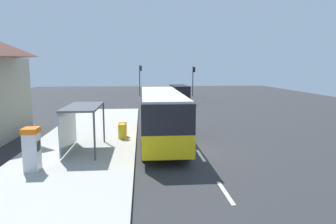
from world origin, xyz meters
TOP-DOWN VIEW (x-y plane):
  - ground_plane at (0.00, 14.00)m, footprint 56.00×92.00m
  - sidewalk_platform at (-6.40, 2.00)m, footprint 6.20×30.00m
  - lane_stripe_seg_0 at (0.25, -6.00)m, footprint 0.16×2.20m
  - lane_stripe_seg_1 at (0.25, -1.00)m, footprint 0.16×2.20m
  - lane_stripe_seg_2 at (0.25, 4.00)m, footprint 0.16×2.20m
  - lane_stripe_seg_3 at (0.25, 9.00)m, footprint 0.16×2.20m
  - lane_stripe_seg_4 at (0.25, 14.00)m, footprint 0.16×2.20m
  - lane_stripe_seg_5 at (0.25, 19.00)m, footprint 0.16×2.20m
  - lane_stripe_seg_6 at (0.25, 24.00)m, footprint 0.16×2.20m
  - lane_stripe_seg_7 at (0.25, 29.00)m, footprint 0.16×2.20m
  - bus at (-1.71, 2.25)m, footprint 2.55×11.01m
  - white_van at (2.20, 24.29)m, footprint 2.24×5.29m
  - sedan_near at (2.30, 33.63)m, footprint 1.99×4.47m
  - ticket_machine at (-7.81, -3.23)m, footprint 0.66×0.76m
  - recycling_bin_yellow at (-4.20, 2.67)m, footprint 0.52×0.52m
  - recycling_bin_orange at (-4.20, 3.37)m, footprint 0.52×0.52m
  - traffic_light_near_side at (5.50, 32.63)m, footprint 0.49×0.28m
  - traffic_light_far_side at (-3.10, 33.43)m, footprint 0.49×0.28m
  - bus_shelter at (-6.41, -0.05)m, footprint 1.80×4.00m

SIDE VIEW (x-z plane):
  - ground_plane at x=0.00m, z-range -0.04..0.00m
  - lane_stripe_seg_0 at x=0.25m, z-range 0.00..0.01m
  - lane_stripe_seg_1 at x=0.25m, z-range 0.00..0.01m
  - lane_stripe_seg_2 at x=0.25m, z-range 0.00..0.01m
  - lane_stripe_seg_3 at x=0.25m, z-range 0.00..0.01m
  - lane_stripe_seg_4 at x=0.25m, z-range 0.00..0.01m
  - lane_stripe_seg_5 at x=0.25m, z-range 0.00..0.01m
  - lane_stripe_seg_6 at x=0.25m, z-range 0.00..0.01m
  - lane_stripe_seg_7 at x=0.25m, z-range 0.00..0.01m
  - sidewalk_platform at x=-6.40m, z-range 0.00..0.18m
  - recycling_bin_yellow at x=-4.20m, z-range 0.18..1.13m
  - recycling_bin_orange at x=-4.20m, z-range 0.18..1.13m
  - sedan_near at x=2.30m, z-range 0.03..1.55m
  - ticket_machine at x=-7.81m, z-range 0.20..2.14m
  - white_van at x=2.20m, z-range 0.19..2.49m
  - bus at x=-1.71m, z-range 0.24..3.45m
  - bus_shelter at x=-6.41m, z-range 0.85..3.35m
  - traffic_light_near_side at x=5.50m, z-range 0.81..5.64m
  - traffic_light_far_side at x=-3.10m, z-range 0.83..5.87m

